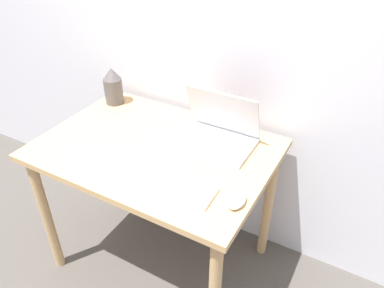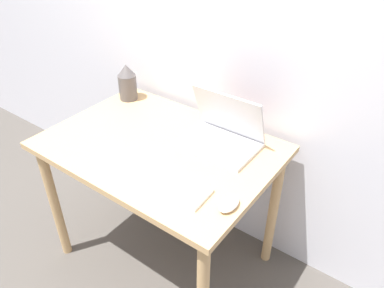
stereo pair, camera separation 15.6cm
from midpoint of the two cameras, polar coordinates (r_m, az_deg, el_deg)
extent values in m
cube|color=silver|center=(1.86, -1.05, 18.85)|extent=(6.00, 0.05, 2.50)
cube|color=tan|center=(1.74, -8.17, -0.93)|extent=(1.07, 0.75, 0.03)
cylinder|color=tan|center=(2.10, -23.33, -10.13)|extent=(0.05, 0.05, 0.74)
cylinder|color=tan|center=(2.41, -12.13, -1.36)|extent=(0.05, 0.05, 0.74)
cylinder|color=tan|center=(2.02, 9.37, -9.10)|extent=(0.05, 0.05, 0.74)
cube|color=silver|center=(1.72, 0.94, 0.15)|extent=(0.35, 0.25, 0.02)
cube|color=#B7B7BC|center=(1.71, 0.75, 0.26)|extent=(0.29, 0.14, 0.00)
cube|color=silver|center=(1.72, 2.20, 4.82)|extent=(0.35, 0.09, 0.24)
cube|color=black|center=(1.72, 2.36, 5.07)|extent=(0.31, 0.07, 0.20)
cube|color=white|center=(1.51, -7.05, -6.08)|extent=(0.42, 0.16, 0.02)
cube|color=silver|center=(1.50, -7.07, -5.78)|extent=(0.38, 0.13, 0.00)
ellipsoid|color=white|center=(1.41, 3.72, -8.70)|extent=(0.06, 0.10, 0.03)
cylinder|color=#514C4C|center=(2.11, -13.96, 7.81)|extent=(0.10, 0.10, 0.14)
cone|color=#514C4C|center=(2.07, -14.34, 10.32)|extent=(0.10, 0.10, 0.06)
camera|label=1|loc=(0.08, -92.86, -1.95)|focal=35.00mm
camera|label=2|loc=(0.08, 87.14, 1.95)|focal=35.00mm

